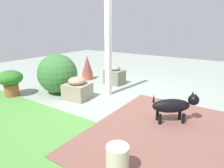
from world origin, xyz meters
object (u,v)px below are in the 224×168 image
(stone_planter_mid, at_px, (77,89))
(round_shrub, at_px, (58,74))
(dog, at_px, (174,105))
(ceramic_urn, at_px, (117,161))
(terracotta_pot_spiky, at_px, (87,68))
(porch_pillar, at_px, (108,46))
(stone_planter_nearest, at_px, (115,76))
(terracotta_pot_broad, at_px, (10,80))

(stone_planter_mid, height_order, round_shrub, round_shrub)
(dog, height_order, ceramic_urn, dog)
(terracotta_pot_spiky, bearing_deg, round_shrub, 99.68)
(ceramic_urn, bearing_deg, porch_pillar, -53.09)
(porch_pillar, distance_m, stone_planter_nearest, 1.13)
(round_shrub, bearing_deg, porch_pillar, -153.48)
(porch_pillar, height_order, ceramic_urn, porch_pillar)
(porch_pillar, xyz_separation_m, terracotta_pot_broad, (1.61, 1.17, -0.67))
(stone_planter_nearest, distance_m, dog, 2.20)
(stone_planter_nearest, height_order, terracotta_pot_spiky, terracotta_pot_spiky)
(dog, relative_size, ceramic_urn, 1.93)
(terracotta_pot_spiky, bearing_deg, ceramic_urn, 135.20)
(porch_pillar, bearing_deg, dog, 162.29)
(stone_planter_mid, height_order, terracotta_pot_broad, terracotta_pot_broad)
(ceramic_urn, bearing_deg, terracotta_pot_spiky, -44.80)
(terracotta_pot_spiky, relative_size, dog, 1.04)
(terracotta_pot_spiky, distance_m, dog, 2.93)
(porch_pillar, distance_m, stone_planter_mid, 1.03)
(stone_planter_nearest, height_order, round_shrub, round_shrub)
(terracotta_pot_broad, distance_m, ceramic_urn, 3.08)
(stone_planter_nearest, relative_size, terracotta_pot_spiky, 0.74)
(stone_planter_nearest, height_order, terracotta_pot_broad, terracotta_pot_broad)
(porch_pillar, relative_size, stone_planter_mid, 3.89)
(porch_pillar, bearing_deg, ceramic_urn, 126.91)
(round_shrub, xyz_separation_m, terracotta_pot_broad, (0.64, 0.68, -0.09))
(stone_planter_mid, distance_m, dog, 1.89)
(porch_pillar, bearing_deg, stone_planter_nearest, -66.00)
(round_shrub, bearing_deg, stone_planter_mid, 175.75)
(porch_pillar, height_order, stone_planter_mid, porch_pillar)
(terracotta_pot_broad, bearing_deg, dog, -167.54)
(stone_planter_mid, xyz_separation_m, round_shrub, (0.60, -0.04, 0.21))
(terracotta_pot_broad, height_order, ceramic_urn, terracotta_pot_broad)
(porch_pillar, relative_size, stone_planter_nearest, 4.25)
(round_shrub, distance_m, terracotta_pot_spiky, 1.21)
(porch_pillar, xyz_separation_m, round_shrub, (0.97, 0.49, -0.59))
(porch_pillar, relative_size, round_shrub, 2.41)
(terracotta_pot_spiky, xyz_separation_m, ceramic_urn, (-2.57, 2.55, -0.15))
(terracotta_pot_spiky, bearing_deg, dog, 156.27)
(round_shrub, bearing_deg, dog, -179.90)
(stone_planter_nearest, xyz_separation_m, stone_planter_mid, (0.05, 1.26, -0.00))
(round_shrub, bearing_deg, terracotta_pot_spiky, -80.32)
(terracotta_pot_spiky, distance_m, terracotta_pot_broad, 1.92)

